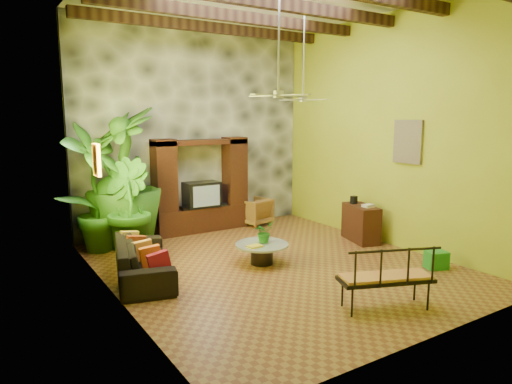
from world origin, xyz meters
TOP-DOWN VIEW (x-y plane):
  - ground at (0.00, 0.00)m, footprint 7.00×7.00m
  - back_wall at (0.00, 3.50)m, footprint 6.00×0.02m
  - left_wall at (-3.00, 0.00)m, footprint 0.02×7.00m
  - right_wall at (3.00, 0.00)m, footprint 0.02×7.00m
  - stone_accent_wall at (0.00, 3.44)m, footprint 5.98×0.10m
  - ceiling_beams at (0.00, 0.00)m, footprint 5.95×5.36m
  - entertainment_center at (0.00, 3.14)m, footprint 2.40×0.55m
  - ceiling_fan_front at (-0.20, -0.40)m, footprint 1.28×1.28m
  - ceiling_fan_back at (1.60, 1.20)m, footprint 1.28×1.28m
  - wall_art_mask at (-2.96, 1.00)m, footprint 0.06×0.32m
  - wall_art_painting at (2.96, -0.60)m, footprint 0.06×0.70m
  - sofa at (-2.34, 0.67)m, footprint 1.42×2.43m
  - wicker_armchair at (1.46, 3.00)m, footprint 0.92×0.94m
  - tall_plant_a at (-2.63, 2.69)m, footprint 1.72×1.63m
  - tall_plant_b at (-2.15, 2.16)m, footprint 1.06×1.23m
  - tall_plant_c at (-1.93, 3.03)m, footprint 1.95×1.95m
  - coffee_table at (-0.15, 0.19)m, footprint 1.03×1.03m
  - centerpiece_plant at (-0.06, 0.25)m, footprint 0.47×0.44m
  - yellow_tray at (-0.39, 0.07)m, footprint 0.29×0.22m
  - iron_bench at (0.26, -2.61)m, footprint 1.47×1.00m
  - side_console at (2.65, 0.33)m, footprint 0.74×1.12m
  - green_bin at (2.46, -1.81)m, footprint 0.46×0.41m

SIDE VIEW (x-z plane):
  - ground at x=0.00m, z-range 0.00..0.00m
  - green_bin at x=2.46m, z-range 0.00..0.33m
  - coffee_table at x=-0.15m, z-range 0.06..0.46m
  - sofa at x=-2.34m, z-range 0.00..0.67m
  - wicker_armchair at x=1.46m, z-range 0.00..0.70m
  - side_console at x=2.65m, z-range 0.00..0.83m
  - yellow_tray at x=-0.39m, z-range 0.40..0.43m
  - iron_bench at x=0.26m, z-range 0.26..0.83m
  - centerpiece_plant at x=-0.06m, z-range 0.40..0.82m
  - entertainment_center at x=0.00m, z-range -0.18..2.12m
  - tall_plant_b at x=-2.15m, z-range 0.00..1.99m
  - tall_plant_a at x=-2.63m, z-range 0.00..2.71m
  - tall_plant_c at x=-1.93m, z-range 0.00..3.02m
  - wall_art_mask at x=-2.96m, z-range 1.83..2.38m
  - wall_art_painting at x=2.96m, z-range 1.85..2.75m
  - back_wall at x=0.00m, z-range 0.00..5.00m
  - left_wall at x=-3.00m, z-range 0.00..5.00m
  - right_wall at x=3.00m, z-range 0.00..5.00m
  - stone_accent_wall at x=0.00m, z-range 0.01..4.99m
  - ceiling_fan_front at x=-0.20m, z-range 2.47..4.33m
  - ceiling_fan_back at x=1.60m, z-range 2.47..4.33m
  - ceiling_beams at x=0.00m, z-range 4.67..4.89m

